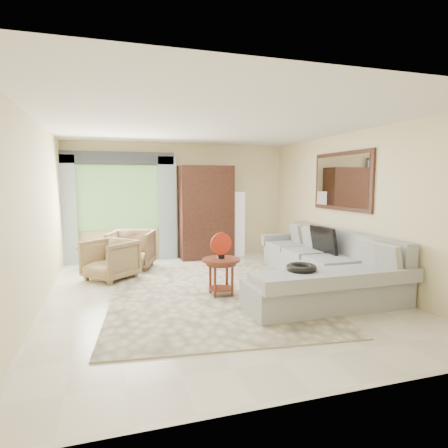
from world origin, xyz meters
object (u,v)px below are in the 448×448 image
object	(u,v)px
armchair_right	(132,250)
armchair_left	(110,260)
sectional_sofa	(322,270)
potted_plant	(90,254)
tv_screen	(323,240)
armoire	(206,212)
floor_lamp	(238,224)
coffee_table	(221,276)

from	to	relation	value
armchair_right	armchair_left	bearing A→B (deg)	-100.52
sectional_sofa	armchair_right	bearing A→B (deg)	141.90
potted_plant	tv_screen	bearing A→B (deg)	-28.93
armchair_right	armoire	xyz separation A→B (m)	(1.70, 0.60, 0.66)
sectional_sofa	floor_lamp	bearing A→B (deg)	98.33
armchair_right	armoire	bearing A→B (deg)	37.89
tv_screen	armoire	size ratio (longest dim) A/B	0.35
armchair_left	sectional_sofa	bearing A→B (deg)	24.08
sectional_sofa	tv_screen	bearing A→B (deg)	56.48
potted_plant	armoire	bearing A→B (deg)	6.34
sectional_sofa	tv_screen	size ratio (longest dim) A/B	4.68
armchair_right	floor_lamp	distance (m)	2.61
sectional_sofa	armchair_left	distance (m)	3.69
armoire	coffee_table	bearing A→B (deg)	-99.87
armchair_left	armchair_right	world-z (taller)	armchair_right
sectional_sofa	coffee_table	world-z (taller)	sectional_sofa
potted_plant	floor_lamp	bearing A→B (deg)	5.84
tv_screen	floor_lamp	distance (m)	2.65
floor_lamp	armchair_right	bearing A→B (deg)	-165.21
coffee_table	floor_lamp	distance (m)	3.23
armchair_left	floor_lamp	bearing A→B (deg)	74.71
armchair_right	potted_plant	bearing A→B (deg)	176.87
armchair_left	potted_plant	size ratio (longest dim) A/B	1.38
tv_screen	armchair_right	xyz separation A→B (m)	(-3.20, 1.89, -0.33)
armoire	floor_lamp	xyz separation A→B (m)	(0.80, 0.06, -0.30)
tv_screen	armoire	distance (m)	2.93
sectional_sofa	potted_plant	distance (m)	4.57
sectional_sofa	floor_lamp	world-z (taller)	floor_lamp
potted_plant	armoire	size ratio (longest dim) A/B	0.27
floor_lamp	armchair_left	bearing A→B (deg)	-154.14
armoire	sectional_sofa	bearing A→B (deg)	-66.94
tv_screen	coffee_table	distance (m)	2.07
sectional_sofa	tv_screen	world-z (taller)	tv_screen
sectional_sofa	coffee_table	bearing A→B (deg)	178.95
potted_plant	sectional_sofa	bearing A→B (deg)	-34.98
tv_screen	floor_lamp	xyz separation A→B (m)	(-0.70, 2.55, 0.03)
tv_screen	potted_plant	size ratio (longest dim) A/B	1.29
coffee_table	floor_lamp	world-z (taller)	floor_lamp
armchair_right	potted_plant	distance (m)	0.88
armoire	floor_lamp	bearing A→B (deg)	4.29
tv_screen	armchair_right	bearing A→B (deg)	149.35
sectional_sofa	potted_plant	size ratio (longest dim) A/B	6.05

